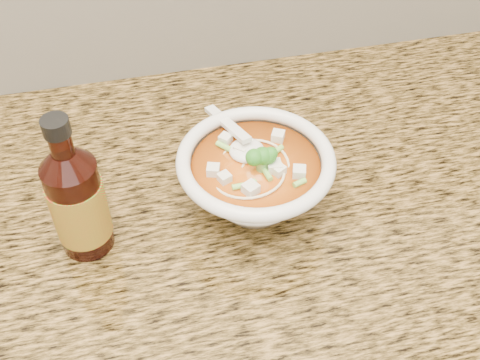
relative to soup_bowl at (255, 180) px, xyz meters
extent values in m
cube|color=olive|center=(-0.19, 0.01, -0.07)|extent=(4.00, 0.68, 0.04)
cylinder|color=white|center=(0.00, 0.00, -0.04)|extent=(0.08, 0.08, 0.01)
torus|color=white|center=(0.00, 0.00, 0.03)|extent=(0.20, 0.20, 0.02)
torus|color=beige|center=(0.01, 0.00, 0.03)|extent=(0.07, 0.07, 0.00)
torus|color=beige|center=(-0.02, 0.00, 0.03)|extent=(0.12, 0.12, 0.00)
torus|color=beige|center=(-0.01, 0.00, 0.02)|extent=(0.12, 0.12, 0.00)
torus|color=beige|center=(-0.01, 0.01, 0.02)|extent=(0.13, 0.13, 0.00)
torus|color=beige|center=(-0.01, 0.01, 0.02)|extent=(0.07, 0.07, 0.00)
torus|color=beige|center=(0.01, 0.00, 0.02)|extent=(0.10, 0.10, 0.00)
torus|color=beige|center=(-0.01, -0.01, 0.02)|extent=(0.13, 0.13, 0.00)
torus|color=beige|center=(-0.01, 0.00, 0.02)|extent=(0.11, 0.11, 0.00)
torus|color=beige|center=(0.00, -0.01, 0.02)|extent=(0.11, 0.11, 0.00)
torus|color=beige|center=(0.00, 0.00, 0.01)|extent=(0.09, 0.09, 0.00)
cube|color=silver|center=(-0.03, -0.02, 0.03)|extent=(0.02, 0.02, 0.02)
cube|color=silver|center=(-0.04, 0.01, 0.03)|extent=(0.02, 0.02, 0.01)
cube|color=silver|center=(0.02, 0.03, 0.03)|extent=(0.02, 0.02, 0.01)
cube|color=silver|center=(0.05, -0.01, 0.03)|extent=(0.02, 0.02, 0.01)
cube|color=silver|center=(-0.03, 0.01, 0.03)|extent=(0.02, 0.02, 0.02)
cube|color=silver|center=(-0.05, 0.00, 0.03)|extent=(0.02, 0.02, 0.02)
cube|color=silver|center=(0.00, 0.03, 0.03)|extent=(0.01, 0.01, 0.01)
cube|color=silver|center=(0.00, -0.05, 0.03)|extent=(0.02, 0.02, 0.02)
cube|color=silver|center=(0.02, 0.02, 0.03)|extent=(0.01, 0.01, 0.01)
cube|color=silver|center=(0.03, 0.00, 0.03)|extent=(0.02, 0.02, 0.02)
ellipsoid|color=#196014|center=(0.01, -0.01, 0.05)|extent=(0.04, 0.04, 0.03)
cylinder|color=#87D351|center=(0.03, 0.04, 0.03)|extent=(0.02, 0.01, 0.01)
cylinder|color=#87D351|center=(0.04, 0.01, 0.03)|extent=(0.01, 0.02, 0.01)
cylinder|color=#87D351|center=(-0.01, -0.06, 0.03)|extent=(0.02, 0.02, 0.01)
cylinder|color=#87D351|center=(-0.04, -0.04, 0.03)|extent=(0.01, 0.02, 0.01)
cylinder|color=#87D351|center=(-0.01, -0.06, 0.03)|extent=(0.02, 0.01, 0.01)
cylinder|color=#87D351|center=(0.02, -0.02, 0.03)|extent=(0.02, 0.01, 0.01)
cylinder|color=#87D351|center=(0.05, 0.03, 0.03)|extent=(0.02, 0.02, 0.01)
ellipsoid|color=white|center=(-0.01, 0.02, 0.03)|extent=(0.04, 0.04, 0.02)
cube|color=white|center=(-0.02, 0.07, 0.04)|extent=(0.04, 0.11, 0.03)
cylinder|color=black|center=(-0.22, -0.01, 0.02)|extent=(0.07, 0.07, 0.13)
cylinder|color=black|center=(-0.22, -0.01, 0.12)|extent=(0.03, 0.03, 0.03)
cylinder|color=black|center=(-0.22, -0.01, 0.14)|extent=(0.03, 0.03, 0.02)
cylinder|color=red|center=(-0.22, -0.01, 0.02)|extent=(0.08, 0.08, 0.08)
camera|label=1|loc=(-0.14, -0.51, 0.55)|focal=45.00mm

